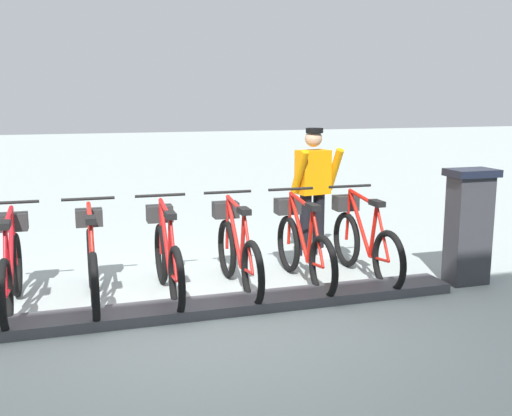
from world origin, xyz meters
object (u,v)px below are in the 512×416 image
object	(u,v)px
bike_docked_3	(167,255)
worker_near_rack	(313,187)
bike_docked_2	(237,250)
bike_docked_4	(92,261)
bike_docked_1	(302,245)
payment_kiosk	(468,225)
bike_docked_5	(11,268)
bike_docked_0	(363,240)

from	to	relation	value
bike_docked_3	worker_near_rack	distance (m)	2.36
worker_near_rack	bike_docked_3	bearing A→B (deg)	116.67
bike_docked_2	bike_docked_4	distance (m)	1.51
bike_docked_1	bike_docked_2	world-z (taller)	same
payment_kiosk	bike_docked_5	distance (m)	4.79
bike_docked_2	worker_near_rack	bearing A→B (deg)	-51.65
payment_kiosk	bike_docked_3	size ratio (longest dim) A/B	0.74
bike_docked_0	payment_kiosk	bearing A→B (deg)	-120.28
worker_near_rack	bike_docked_4	bearing A→B (deg)	110.20
bike_docked_0	worker_near_rack	size ratio (longest dim) A/B	1.04
bike_docked_4	bike_docked_5	world-z (taller)	same
bike_docked_2	bike_docked_5	bearing A→B (deg)	90.00
bike_docked_1	payment_kiosk	bearing A→B (deg)	-108.26
bike_docked_1	bike_docked_4	xyz separation A→B (m)	(0.00, 2.26, 0.00)
payment_kiosk	bike_docked_0	xyz separation A→B (m)	(0.57, 0.98, -0.24)
bike_docked_4	payment_kiosk	bearing A→B (deg)	-98.15
bike_docked_3	bike_docked_4	xyz separation A→B (m)	(0.00, 0.75, 0.00)
bike_docked_0	bike_docked_2	xyz separation A→B (m)	(0.00, 1.51, 0.00)
bike_docked_0	bike_docked_3	bearing A→B (deg)	90.00
worker_near_rack	bike_docked_2	bearing A→B (deg)	128.35
payment_kiosk	bike_docked_0	bearing A→B (deg)	59.72
bike_docked_1	bike_docked_3	distance (m)	1.51
payment_kiosk	bike_docked_5	bearing A→B (deg)	83.13
bike_docked_2	worker_near_rack	size ratio (longest dim) A/B	1.04
bike_docked_0	worker_near_rack	xyz separation A→B (m)	(1.04, 0.20, 0.48)
bike_docked_0	bike_docked_1	bearing A→B (deg)	90.00
bike_docked_3	bike_docked_5	world-z (taller)	same
payment_kiosk	bike_docked_0	distance (m)	1.16
bike_docked_3	payment_kiosk	bearing A→B (deg)	-100.01
bike_docked_5	bike_docked_2	bearing A→B (deg)	-90.00
bike_docked_0	bike_docked_5	size ratio (longest dim) A/B	1.00
payment_kiosk	bike_docked_4	bearing A→B (deg)	81.85
bike_docked_0	bike_docked_1	distance (m)	0.75
bike_docked_5	bike_docked_1	bearing A→B (deg)	-90.00
bike_docked_1	bike_docked_5	world-z (taller)	same
bike_docked_5	worker_near_rack	size ratio (longest dim) A/B	1.04
payment_kiosk	bike_docked_4	world-z (taller)	payment_kiosk
bike_docked_5	payment_kiosk	bearing A→B (deg)	-96.87
payment_kiosk	bike_docked_1	size ratio (longest dim) A/B	0.74
bike_docked_0	bike_docked_2	size ratio (longest dim) A/B	1.00
payment_kiosk	bike_docked_1	world-z (taller)	payment_kiosk
worker_near_rack	bike_docked_0	bearing A→B (deg)	-169.20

